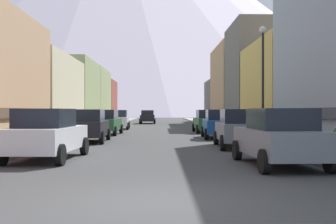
% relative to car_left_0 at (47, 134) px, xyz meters
% --- Properties ---
extents(ground_plane, '(400.00, 400.00, 0.00)m').
position_rel_car_left_0_xyz_m(ground_plane, '(3.80, -6.78, -0.90)').
color(ground_plane, '#3E3E3E').
extents(sidewalk_left, '(2.50, 100.00, 0.15)m').
position_rel_car_left_0_xyz_m(sidewalk_left, '(-2.45, 28.22, -0.82)').
color(sidewalk_left, gray).
rests_on(sidewalk_left, ground).
extents(sidewalk_right, '(2.50, 100.00, 0.15)m').
position_rel_car_left_0_xyz_m(sidewalk_right, '(10.05, 28.22, -0.82)').
color(sidewalk_right, gray).
rests_on(sidewalk_right, ground).
extents(storefront_left_2, '(8.31, 12.56, 6.40)m').
position_rel_car_left_0_xyz_m(storefront_left_2, '(-7.70, 21.50, 2.18)').
color(storefront_left_2, beige).
rests_on(storefront_left_2, ground).
extents(storefront_left_3, '(8.72, 10.94, 7.43)m').
position_rel_car_left_0_xyz_m(storefront_left_3, '(-7.91, 33.61, 2.68)').
color(storefront_left_3, '#8C9966').
rests_on(storefront_left_3, ground).
extents(storefront_left_4, '(8.82, 11.46, 7.50)m').
position_rel_car_left_0_xyz_m(storefront_left_4, '(-7.96, 44.93, 2.71)').
color(storefront_left_4, '#8C9966').
rests_on(storefront_left_4, ground).
extents(storefront_left_5, '(9.96, 9.03, 6.72)m').
position_rel_car_left_0_xyz_m(storefront_left_5, '(-8.53, 55.59, 2.33)').
color(storefront_left_5, brown).
rests_on(storefront_left_5, ground).
extents(storefront_right_2, '(6.93, 11.30, 7.16)m').
position_rel_car_left_0_xyz_m(storefront_right_2, '(14.62, 18.61, 2.54)').
color(storefront_right_2, '#D8B259').
rests_on(storefront_right_2, ground).
extents(storefront_right_3, '(7.08, 9.29, 10.76)m').
position_rel_car_left_0_xyz_m(storefront_right_3, '(14.69, 29.33, 4.30)').
color(storefront_right_3, '#66605B').
rests_on(storefront_right_3, ground).
extents(storefront_right_4, '(7.42, 13.45, 10.21)m').
position_rel_car_left_0_xyz_m(storefront_right_4, '(14.86, 41.30, 4.04)').
color(storefront_right_4, tan).
rests_on(storefront_right_4, ground).
extents(storefront_right_5, '(6.50, 8.73, 6.48)m').
position_rel_car_left_0_xyz_m(storefront_right_5, '(14.40, 52.45, 2.22)').
color(storefront_right_5, '#66605B').
rests_on(storefront_right_5, ground).
extents(car_left_0, '(2.24, 4.48, 1.78)m').
position_rel_car_left_0_xyz_m(car_left_0, '(0.00, 0.00, 0.00)').
color(car_left_0, silver).
rests_on(car_left_0, ground).
extents(car_left_1, '(2.15, 4.44, 1.78)m').
position_rel_car_left_0_xyz_m(car_left_1, '(0.00, 8.35, 0.00)').
color(car_left_1, black).
rests_on(car_left_1, ground).
extents(car_left_2, '(2.19, 4.46, 1.78)m').
position_rel_car_left_0_xyz_m(car_left_2, '(0.00, 15.46, 0.00)').
color(car_left_2, '#265933').
rests_on(car_left_2, ground).
extents(car_left_3, '(2.21, 4.47, 1.78)m').
position_rel_car_left_0_xyz_m(car_left_3, '(0.01, 24.50, 0.00)').
color(car_left_3, silver).
rests_on(car_left_3, ground).
extents(car_right_0, '(2.23, 4.48, 1.78)m').
position_rel_car_left_0_xyz_m(car_right_0, '(7.61, -1.82, 0.00)').
color(car_right_0, slate).
rests_on(car_right_0, ground).
extents(car_right_1, '(2.22, 4.47, 1.78)m').
position_rel_car_left_0_xyz_m(car_right_1, '(7.60, 4.76, 0.00)').
color(car_right_1, slate).
rests_on(car_right_1, ground).
extents(car_right_2, '(2.20, 4.46, 1.78)m').
position_rel_car_left_0_xyz_m(car_right_2, '(7.60, 11.36, 0.00)').
color(car_right_2, '#19478C').
rests_on(car_right_2, ground).
extents(car_right_3, '(2.12, 4.43, 1.78)m').
position_rel_car_left_0_xyz_m(car_right_3, '(7.60, 18.23, 0.00)').
color(car_right_3, '#265933').
rests_on(car_right_3, ground).
extents(car_driving_0, '(2.06, 4.40, 1.78)m').
position_rel_car_left_0_xyz_m(car_driving_0, '(2.20, 41.43, 0.00)').
color(car_driving_0, black).
rests_on(car_driving_0, ground).
extents(car_driving_1, '(2.06, 4.40, 1.78)m').
position_rel_car_left_0_xyz_m(car_driving_1, '(2.20, 42.59, 0.00)').
color(car_driving_1, '#19478C').
rests_on(car_driving_1, ground).
extents(trash_bin_right, '(0.59, 0.59, 0.98)m').
position_rel_car_left_0_xyz_m(trash_bin_right, '(10.15, 3.30, -0.26)').
color(trash_bin_right, '#4C5156').
rests_on(trash_bin_right, sidewalk_right).
extents(potted_plant_0, '(0.58, 0.58, 0.92)m').
position_rel_car_left_0_xyz_m(potted_plant_0, '(-3.20, 6.34, -0.26)').
color(potted_plant_0, gray).
rests_on(potted_plant_0, sidewalk_left).
extents(pedestrian_0, '(0.36, 0.36, 1.60)m').
position_rel_car_left_0_xyz_m(pedestrian_0, '(-2.45, 11.03, -0.02)').
color(pedestrian_0, brown).
rests_on(pedestrian_0, sidewalk_left).
extents(pedestrian_1, '(0.36, 0.36, 1.64)m').
position_rel_car_left_0_xyz_m(pedestrian_1, '(-2.45, 20.67, 0.01)').
color(pedestrian_1, '#333338').
rests_on(pedestrian_1, sidewalk_left).
extents(pedestrian_2, '(0.36, 0.36, 1.65)m').
position_rel_car_left_0_xyz_m(pedestrian_2, '(-2.45, 12.53, 0.01)').
color(pedestrian_2, maroon).
rests_on(pedestrian_2, sidewalk_left).
extents(streetlamp_right, '(0.36, 0.36, 5.86)m').
position_rel_car_left_0_xyz_m(streetlamp_right, '(9.15, 6.63, 3.09)').
color(streetlamp_right, black).
rests_on(streetlamp_right, sidewalk_right).
extents(mountain_backdrop, '(328.85, 328.85, 136.19)m').
position_rel_car_left_0_xyz_m(mountain_backdrop, '(-25.42, 253.22, 67.19)').
color(mountain_backdrop, silver).
rests_on(mountain_backdrop, ground).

